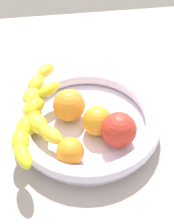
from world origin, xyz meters
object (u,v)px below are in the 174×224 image
at_px(orange_mid_right, 69,105).
at_px(orange_mid_left, 97,121).
at_px(orange_front, 70,152).
at_px(banana_draped_left, 37,102).
at_px(banana_draped_right, 30,123).
at_px(tomato_red, 119,130).
at_px(fruit_bowl, 87,120).

bearing_deg(orange_mid_right, orange_mid_left, 45.49).
bearing_deg(orange_front, banana_draped_left, -158.28).
distance_m(orange_front, orange_mid_left, 0.09).
relative_size(banana_draped_left, banana_draped_right, 1.19).
bearing_deg(tomato_red, orange_front, -73.48).
height_order(banana_draped_left, tomato_red, tomato_red).
height_order(banana_draped_left, orange_mid_left, orange_mid_left).
bearing_deg(fruit_bowl, orange_front, -27.02).
bearing_deg(orange_mid_right, banana_draped_left, -111.33).
height_order(fruit_bowl, orange_front, orange_front).
xyz_separation_m(orange_mid_left, orange_mid_right, (-0.05, -0.05, 0.00)).
height_order(fruit_bowl, orange_mid_right, orange_mid_right).
distance_m(fruit_bowl, tomato_red, 0.08).
xyz_separation_m(banana_draped_left, banana_draped_right, (0.06, -0.01, 0.00)).
height_order(orange_mid_right, tomato_red, same).
distance_m(orange_mid_right, tomato_red, 0.12).
height_order(fruit_bowl, tomato_red, tomato_red).
relative_size(orange_mid_left, tomato_red, 0.88).
relative_size(banana_draped_right, orange_mid_left, 3.70).
bearing_deg(orange_mid_right, fruit_bowl, 57.24).
xyz_separation_m(fruit_bowl, orange_mid_right, (-0.02, -0.03, 0.03)).
xyz_separation_m(fruit_bowl, banana_draped_right, (0.01, -0.11, 0.03)).
bearing_deg(orange_mid_right, orange_front, -5.91).
relative_size(banana_draped_left, tomato_red, 3.86).
relative_size(orange_front, tomato_red, 0.75).
xyz_separation_m(fruit_bowl, orange_front, (0.09, -0.05, 0.02)).
distance_m(banana_draped_left, orange_mid_right, 0.07).
bearing_deg(banana_draped_right, tomato_red, 73.95).
bearing_deg(orange_mid_left, banana_draped_right, -96.04).
xyz_separation_m(orange_front, orange_mid_right, (-0.11, 0.01, 0.01)).
bearing_deg(fruit_bowl, orange_mid_left, 30.44).
xyz_separation_m(banana_draped_right, orange_front, (0.08, 0.07, -0.01)).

